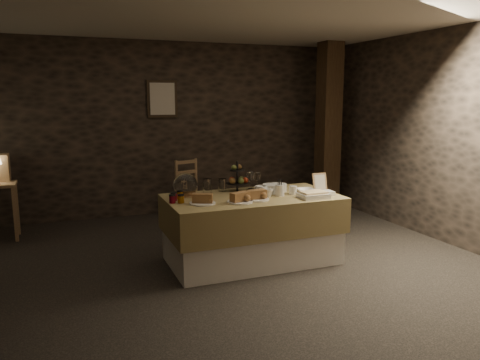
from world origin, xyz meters
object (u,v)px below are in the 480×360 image
object	(u,v)px
buffet_table	(252,224)
timber_column	(328,128)
chair	(192,192)
fruit_stand	(238,180)

from	to	relation	value
buffet_table	timber_column	world-z (taller)	timber_column
chair	timber_column	xyz separation A→B (m)	(2.12, -0.32, 0.92)
chair	fruit_stand	bearing A→B (deg)	-107.67
timber_column	chair	bearing A→B (deg)	171.56
timber_column	buffet_table	bearing A→B (deg)	-138.84
chair	timber_column	size ratio (longest dim) A/B	0.26
buffet_table	fruit_stand	xyz separation A→B (m)	(-0.05, 0.31, 0.44)
chair	fruit_stand	xyz separation A→B (m)	(0.05, -1.78, 0.48)
fruit_stand	chair	bearing A→B (deg)	91.50
buffet_table	chair	size ratio (longest dim) A/B	2.74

